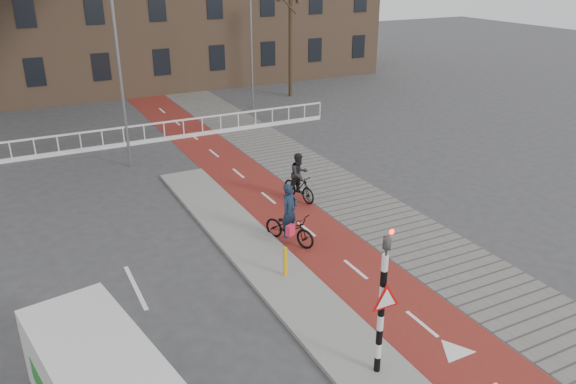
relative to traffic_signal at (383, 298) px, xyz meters
name	(u,v)px	position (x,y,z in m)	size (l,w,h in m)	color
ground	(350,319)	(0.60, 2.02, -1.99)	(120.00, 120.00, 0.00)	#38383A
bike_lane	(248,181)	(2.10, 12.02, -1.98)	(2.50, 60.00, 0.01)	maroon
sidewalk	(307,170)	(4.90, 12.02, -1.98)	(3.00, 60.00, 0.01)	slate
curb_island	(259,255)	(-0.10, 6.02, -1.93)	(1.80, 16.00, 0.12)	gray
traffic_signal	(383,298)	(0.00, 0.00, 0.00)	(0.80, 0.80, 3.68)	black
bollard	(285,262)	(0.02, 4.50, -1.43)	(0.12, 0.12, 0.89)	#EDAF0D
cyclist_near	(289,224)	(1.15, 6.42, -1.31)	(1.41, 2.04, 2.01)	black
cyclist_far	(299,181)	(3.05, 9.33, -1.21)	(0.89, 1.77, 1.85)	black
railing	(59,149)	(-4.40, 19.02, -1.68)	(28.00, 0.10, 0.99)	silver
tree_right	(291,41)	(10.80, 24.97, 1.61)	(0.26, 0.26, 7.20)	black
streetlight_near	(121,81)	(-1.80, 15.97, 1.78)	(0.12, 0.12, 7.55)	slate
streetlight_right	(252,48)	(7.27, 23.17, 1.62)	(0.12, 0.12, 7.21)	slate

